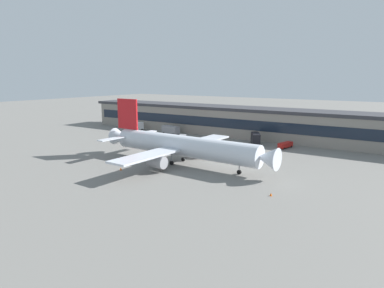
% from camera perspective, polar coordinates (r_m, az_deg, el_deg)
% --- Properties ---
extents(ground_plane, '(600.00, 600.00, 0.00)m').
position_cam_1_polar(ground_plane, '(87.10, 5.68, -4.65)').
color(ground_plane, slate).
extents(terminal_building, '(193.31, 15.54, 11.65)m').
position_cam_1_polar(terminal_building, '(133.04, 16.33, 2.98)').
color(terminal_building, gray).
rests_on(terminal_building, ground_plane).
extents(airliner, '(54.35, 46.19, 17.06)m').
position_cam_1_polar(airliner, '(93.71, -1.80, -0.30)').
color(airliner, silver).
rests_on(airliner, ground_plane).
extents(pushback_tractor, '(4.64, 5.46, 1.75)m').
position_cam_1_polar(pushback_tractor, '(131.19, -1.57, 1.20)').
color(pushback_tractor, gray).
rests_on(pushback_tractor, ground_plane).
extents(belt_loader, '(3.40, 6.69, 1.95)m').
position_cam_1_polar(belt_loader, '(119.31, 15.22, -0.13)').
color(belt_loader, red).
rests_on(belt_loader, ground_plane).
extents(fuel_truck, '(8.76, 4.25, 3.35)m').
position_cam_1_polar(fuel_truck, '(143.94, -3.50, 2.40)').
color(fuel_truck, gray).
rests_on(fuel_truck, ground_plane).
extents(catering_truck, '(5.84, 7.54, 4.15)m').
position_cam_1_polar(catering_truck, '(123.12, 10.49, 0.95)').
color(catering_truck, black).
rests_on(catering_truck, ground_plane).
extents(stair_truck, '(4.07, 6.44, 3.55)m').
position_cam_1_polar(stair_truck, '(155.90, -9.25, 2.97)').
color(stair_truck, white).
rests_on(stair_truck, ground_plane).
extents(traffic_cone_0, '(0.59, 0.59, 0.74)m').
position_cam_1_polar(traffic_cone_0, '(90.12, -11.75, -4.05)').
color(traffic_cone_0, '#F2590C').
rests_on(traffic_cone_0, ground_plane).
extents(traffic_cone_1, '(0.54, 0.54, 0.67)m').
position_cam_1_polar(traffic_cone_1, '(71.43, 12.97, -8.15)').
color(traffic_cone_1, '#F2590C').
rests_on(traffic_cone_1, ground_plane).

